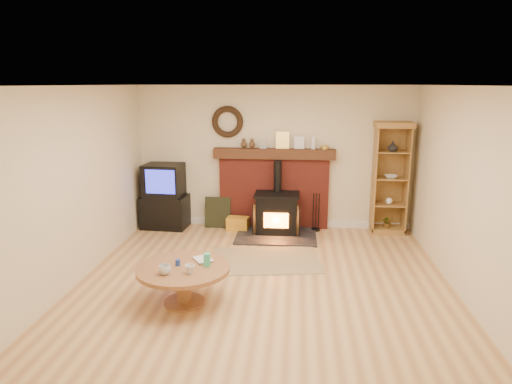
# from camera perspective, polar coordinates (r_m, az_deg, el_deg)

# --- Properties ---
(ground) EXTENTS (5.50, 5.50, 0.00)m
(ground) POSITION_cam_1_polar(r_m,az_deg,el_deg) (6.13, 0.81, -11.95)
(ground) COLOR #B27E4A
(ground) RESTS_ON ground
(room_shell) EXTENTS (5.02, 5.52, 2.61)m
(room_shell) POSITION_cam_1_polar(r_m,az_deg,el_deg) (5.70, 0.76, 4.26)
(room_shell) COLOR beige
(room_shell) RESTS_ON ground
(chimney_breast) EXTENTS (2.20, 0.22, 1.78)m
(chimney_breast) POSITION_cam_1_polar(r_m,az_deg,el_deg) (8.40, 2.25, 0.88)
(chimney_breast) COLOR maroon
(chimney_breast) RESTS_ON ground
(wood_stove) EXTENTS (1.40, 1.00, 1.29)m
(wood_stove) POSITION_cam_1_polar(r_m,az_deg,el_deg) (8.12, 2.61, -2.81)
(wood_stove) COLOR black
(wood_stove) RESTS_ON ground
(area_rug) EXTENTS (1.76, 1.33, 0.01)m
(area_rug) POSITION_cam_1_polar(r_m,az_deg,el_deg) (7.02, 1.22, -8.50)
(area_rug) COLOR brown
(area_rug) RESTS_ON ground
(tv_unit) EXTENTS (0.85, 0.62, 1.20)m
(tv_unit) POSITION_cam_1_polar(r_m,az_deg,el_deg) (8.60, -11.36, -0.66)
(tv_unit) COLOR black
(tv_unit) RESTS_ON ground
(curio_cabinet) EXTENTS (0.64, 0.46, 1.99)m
(curio_cabinet) POSITION_cam_1_polar(r_m,az_deg,el_deg) (8.40, 16.38, 1.68)
(curio_cabinet) COLOR brown
(curio_cabinet) RESTS_ON ground
(firelog_box) EXTENTS (0.42, 0.29, 0.24)m
(firelog_box) POSITION_cam_1_polar(r_m,az_deg,el_deg) (8.37, -2.28, -3.98)
(firelog_box) COLOR yellow
(firelog_box) RESTS_ON ground
(leaning_painting) EXTENTS (0.48, 0.13, 0.57)m
(leaning_painting) POSITION_cam_1_polar(r_m,az_deg,el_deg) (8.53, -4.81, -2.54)
(leaning_painting) COLOR black
(leaning_painting) RESTS_ON ground
(fire_tools) EXTENTS (0.16, 0.16, 0.70)m
(fire_tools) POSITION_cam_1_polar(r_m,az_deg,el_deg) (8.40, 7.46, -3.94)
(fire_tools) COLOR black
(fire_tools) RESTS_ON ground
(coffee_table) EXTENTS (1.13, 1.13, 0.64)m
(coffee_table) POSITION_cam_1_polar(r_m,az_deg,el_deg) (5.65, -9.06, -10.06)
(coffee_table) COLOR brown
(coffee_table) RESTS_ON ground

